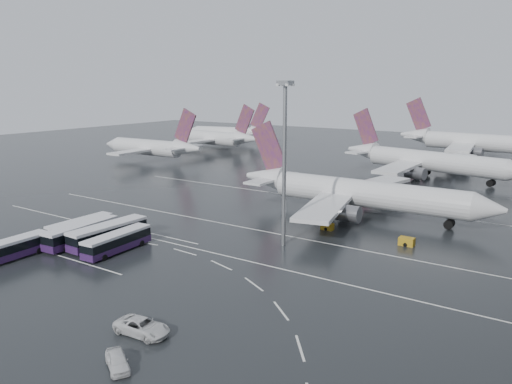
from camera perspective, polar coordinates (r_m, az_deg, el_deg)
The scene contains 22 objects.
ground at distance 76.06m, azimuth -0.82°, elevation -7.29°, with size 420.00×420.00×0.00m, color black.
lane_marking_near at distance 74.52m, azimuth -1.71°, elevation -7.71°, with size 120.00×0.25×0.01m, color white.
lane_marking_mid at distance 85.69m, azimuth 3.76°, elevation -5.04°, with size 120.00×0.25×0.01m, color white.
lane_marking_far at distance 110.00m, azimuth 11.11°, elevation -1.35°, with size 120.00×0.25×0.01m, color white.
bus_bay_line_south at distance 81.79m, azimuth -21.62°, elevation -6.76°, with size 28.00×0.25×0.01m, color white.
bus_bay_line_north at distance 91.21m, azimuth -13.36°, elevation -4.28°, with size 28.00×0.25×0.01m, color white.
airliner_main at distance 99.71m, azimuth 11.24°, elevation -0.13°, with size 52.53×46.24×17.85m.
airliner_gate_b at distance 145.37m, azimuth 18.81°, elevation 3.36°, with size 52.85×46.76×18.46m.
airliner_gate_c at distance 193.02m, azimuth 23.87°, elevation 5.17°, with size 57.92×53.19×20.62m.
jet_remote_west at distance 169.75m, azimuth -11.77°, elevation 4.96°, with size 41.44×33.34×18.10m.
jet_remote_mid at distance 195.94m, azimuth -4.64°, elevation 6.13°, with size 41.82×33.68×18.24m.
jet_remote_far at distance 217.60m, azimuth -3.05°, elevation 6.74°, with size 40.97×33.17×17.87m.
bus_row_near_a at distance 90.05m, azimuth -19.43°, elevation -3.80°, with size 3.03×12.04×2.95m.
bus_row_near_b at distance 86.00m, azimuth -19.32°, elevation -4.41°, with size 3.90×13.58×3.30m.
bus_row_near_c at distance 84.08m, azimuth -16.52°, elevation -4.54°, with size 3.56×13.98×3.43m.
bus_row_near_d at distance 80.22m, azimuth -15.58°, elevation -5.46°, with size 3.54×12.42×3.02m.
bus_row_far_a at distance 82.23m, azimuth -26.35°, elevation -5.88°, with size 3.42×12.37×3.01m.
van_curve_a at distance 54.70m, azimuth -12.88°, elevation -14.79°, with size 2.84×6.16×1.71m, color silver.
van_curve_b at distance 49.59m, azimuth -15.56°, elevation -18.10°, with size 1.76×4.36×1.49m, color silver.
floodlight_mast at distance 77.57m, azimuth 3.29°, elevation 5.48°, with size 1.99×1.99×25.94m.
gse_cart_belly_a at distance 84.06m, azimuth 16.84°, elevation -5.44°, with size 2.42×1.43×1.32m, color #AB8116.
gse_cart_belly_c at distance 89.92m, azimuth 8.15°, elevation -3.92°, with size 2.17×1.28×1.18m, color #AB8116.
Camera 1 is at (40.80, -58.93, 25.43)m, focal length 35.00 mm.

